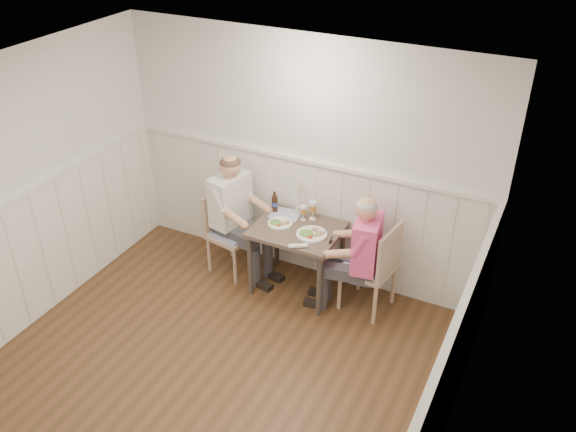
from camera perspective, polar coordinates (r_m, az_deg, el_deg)
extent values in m
plane|color=#4A311B|center=(5.44, -9.25, -16.94)|extent=(4.50, 4.50, 0.00)
cube|color=silver|center=(6.23, 1.51, 5.21)|extent=(4.00, 0.04, 2.60)
cube|color=silver|center=(3.94, 14.45, -13.62)|extent=(0.04, 4.50, 2.60)
cube|color=white|center=(3.95, -12.40, 9.26)|extent=(4.00, 4.50, 0.02)
cube|color=silver|center=(6.52, 1.37, 0.01)|extent=(3.98, 0.03, 1.30)
cube|color=silver|center=(6.17, -25.19, -5.34)|extent=(0.03, 4.48, 1.30)
cube|color=silver|center=(6.19, 1.39, 5.27)|extent=(3.98, 0.06, 0.04)
cube|color=silver|center=(3.93, 14.06, -13.30)|extent=(0.06, 4.48, 0.04)
cube|color=#49382F|center=(6.13, 0.83, -1.30)|extent=(0.87, 0.70, 0.04)
cylinder|color=#3F3833|center=(6.27, -3.59, -4.67)|extent=(0.05, 0.05, 0.71)
cylinder|color=#3F3833|center=(6.71, -1.06, -2.00)|extent=(0.05, 0.05, 0.71)
cylinder|color=#3F3833|center=(5.99, 2.91, -6.59)|extent=(0.05, 0.05, 0.71)
cylinder|color=#3F3833|center=(6.44, 5.07, -3.66)|extent=(0.05, 0.05, 0.71)
cube|color=#9C7A65|center=(6.08, 7.52, -4.79)|extent=(0.53, 0.53, 0.04)
cube|color=#5060A9|center=(6.06, 7.55, -4.50)|extent=(0.48, 0.48, 0.03)
cube|color=#9C7A65|center=(5.86, 9.50, -3.36)|extent=(0.10, 0.46, 0.49)
cylinder|color=#9C7A65|center=(6.02, 8.12, -8.25)|extent=(0.04, 0.04, 0.45)
cylinder|color=#9C7A65|center=(6.16, 4.84, -6.95)|extent=(0.04, 0.04, 0.45)
cylinder|color=#9C7A65|center=(6.31, 9.83, -6.34)|extent=(0.04, 0.04, 0.45)
cylinder|color=#9C7A65|center=(6.45, 6.67, -5.16)|extent=(0.04, 0.04, 0.45)
cube|color=#9C7A65|center=(6.61, -5.26, -1.79)|extent=(0.50, 0.50, 0.04)
cube|color=#5060A9|center=(6.59, -5.27, -1.53)|extent=(0.45, 0.45, 0.03)
cube|color=#9C7A65|center=(6.59, -6.65, 0.57)|extent=(0.11, 0.43, 0.45)
cylinder|color=#9C7A65|center=(6.95, -5.32, -2.24)|extent=(0.04, 0.04, 0.42)
cylinder|color=#9C7A65|center=(6.75, -2.94, -3.27)|extent=(0.04, 0.04, 0.42)
cylinder|color=#9C7A65|center=(6.73, -7.40, -3.63)|extent=(0.04, 0.04, 0.42)
cylinder|color=#9C7A65|center=(6.52, -4.99, -4.75)|extent=(0.04, 0.04, 0.42)
cube|color=#3F3F47|center=(6.18, 6.85, -7.09)|extent=(0.47, 0.44, 0.43)
cube|color=#3F3F47|center=(6.05, 5.24, -4.75)|extent=(0.45, 0.40, 0.12)
cube|color=#F84A82|center=(5.84, 7.21, -2.51)|extent=(0.29, 0.45, 0.52)
sphere|color=tan|center=(5.64, 7.46, 0.68)|extent=(0.21, 0.21, 0.21)
sphere|color=#A5A5A0|center=(5.63, 7.48, 0.93)|extent=(0.20, 0.20, 0.20)
cube|color=black|center=(5.89, 3.94, -1.94)|extent=(0.03, 0.07, 0.12)
cube|color=#3F3F47|center=(6.75, -5.06, -3.15)|extent=(0.52, 0.49, 0.46)
cube|color=#3F3F47|center=(6.48, -3.85, -1.66)|extent=(0.49, 0.44, 0.13)
cube|color=white|center=(6.42, -5.31, 1.49)|extent=(0.33, 0.49, 0.56)
sphere|color=tan|center=(6.24, -5.49, 4.70)|extent=(0.22, 0.22, 0.22)
sphere|color=#4C3828|center=(6.23, -5.50, 4.95)|extent=(0.21, 0.21, 0.21)
cylinder|color=white|center=(6.01, 2.23, -1.71)|extent=(0.31, 0.31, 0.02)
ellipsoid|color=#3F722D|center=(5.98, 1.71, -1.46)|extent=(0.15, 0.12, 0.06)
sphere|color=tan|center=(5.98, 2.87, -1.57)|extent=(0.04, 0.04, 0.04)
cube|color=#996756|center=(6.05, 2.69, -1.32)|extent=(0.09, 0.06, 0.01)
cylinder|color=white|center=(6.02, 3.24, -1.38)|extent=(0.06, 0.06, 0.03)
cylinder|color=white|center=(6.19, -0.73, -0.67)|extent=(0.25, 0.25, 0.02)
ellipsoid|color=#3F722D|center=(6.16, -1.16, -0.46)|extent=(0.12, 0.10, 0.05)
sphere|color=tan|center=(6.16, -0.22, -0.55)|extent=(0.03, 0.03, 0.03)
cylinder|color=silver|center=(6.27, 2.32, -0.26)|extent=(0.07, 0.07, 0.01)
cylinder|color=silver|center=(6.25, 2.33, 0.11)|extent=(0.01, 0.01, 0.09)
cone|color=gold|center=(6.21, 2.34, 0.74)|extent=(0.08, 0.08, 0.08)
cylinder|color=silver|center=(6.18, 2.36, 1.20)|extent=(0.08, 0.08, 0.03)
cylinder|color=silver|center=(6.25, 1.44, -0.35)|extent=(0.06, 0.06, 0.01)
cylinder|color=silver|center=(6.24, 1.44, -0.05)|extent=(0.01, 0.01, 0.07)
cone|color=gold|center=(6.20, 1.45, 0.45)|extent=(0.07, 0.07, 0.06)
cylinder|color=silver|center=(6.18, 1.45, 0.82)|extent=(0.07, 0.07, 0.03)
cylinder|color=black|center=(6.37, -1.25, 1.11)|extent=(0.06, 0.06, 0.17)
cone|color=black|center=(6.32, -1.26, 1.92)|extent=(0.06, 0.06, 0.04)
cylinder|color=black|center=(6.30, -1.27, 2.16)|extent=(0.03, 0.03, 0.03)
cylinder|color=#2C419D|center=(6.37, -1.25, 1.14)|extent=(0.07, 0.07, 0.04)
cylinder|color=white|center=(5.82, 0.96, -2.81)|extent=(0.18, 0.13, 0.04)
cylinder|color=silver|center=(6.34, 0.93, 0.54)|extent=(0.05, 0.05, 0.08)
cylinder|color=beige|center=(6.27, 0.94, 1.69)|extent=(0.02, 0.02, 0.27)
cone|color=beige|center=(6.19, 0.96, 3.03)|extent=(0.04, 0.04, 0.09)
cube|color=#5060A9|center=(6.35, -0.27, 0.17)|extent=(0.33, 0.28, 0.01)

